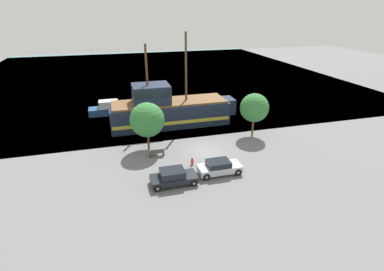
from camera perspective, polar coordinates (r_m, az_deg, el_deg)
ground_plane at (r=33.66m, az=2.78°, el=-2.97°), size 160.00×160.00×0.00m
water_surface at (r=74.73m, az=-7.99°, el=11.63°), size 80.00×80.00×0.00m
pirate_ship at (r=40.64m, az=-4.61°, el=4.91°), size 17.04×4.92×12.10m
moored_boat_dockside at (r=46.73m, az=-15.03°, el=4.93°), size 6.91×2.17×2.08m
parked_car_curb_front at (r=27.41m, az=-3.59°, el=-7.90°), size 4.20×1.99×1.46m
parked_car_curb_mid at (r=29.05m, az=5.21°, el=-6.03°), size 4.17×1.87×1.39m
fire_hydrant at (r=30.67m, az=0.04°, el=-4.87°), size 0.42×0.25×0.76m
bench_promenade_east at (r=32.51m, az=-6.73°, el=-3.26°), size 1.62×0.45×0.85m
tree_row_east at (r=33.02m, az=-8.55°, el=2.96°), size 3.80×3.80×5.46m
tree_row_mideast at (r=37.14m, az=11.79°, el=5.18°), size 3.49×3.49×5.39m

